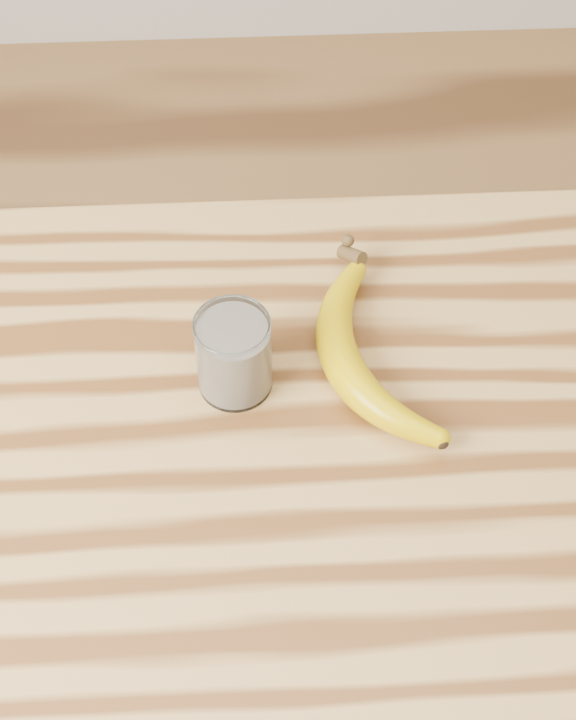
{
  "coord_description": "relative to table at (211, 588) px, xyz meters",
  "views": [
    {
      "loc": [
        0.06,
        -0.41,
        1.68
      ],
      "look_at": [
        0.08,
        0.15,
        0.93
      ],
      "focal_mm": 50.0,
      "sensor_mm": 36.0,
      "label": 1
    }
  ],
  "objects": [
    {
      "name": "smoothie_glass",
      "position": [
        0.03,
        0.15,
        0.17
      ],
      "size": [
        0.07,
        0.07,
        0.09
      ],
      "color": "white",
      "rests_on": "table"
    },
    {
      "name": "room",
      "position": [
        0.0,
        0.0,
        0.58
      ],
      "size": [
        4.04,
        4.04,
        2.7
      ],
      "color": "olive",
      "rests_on": "ground"
    },
    {
      "name": "banana",
      "position": [
        0.13,
        0.15,
        0.15
      ],
      "size": [
        0.2,
        0.34,
        0.04
      ],
      "primitive_type": null,
      "rotation": [
        0.0,
        0.0,
        0.27
      ],
      "color": "#C9A100",
      "rests_on": "table"
    },
    {
      "name": "table",
      "position": [
        0.0,
        0.0,
        0.0
      ],
      "size": [
        1.2,
        0.8,
        0.9
      ],
      "color": "#B88848",
      "rests_on": "ground"
    }
  ]
}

